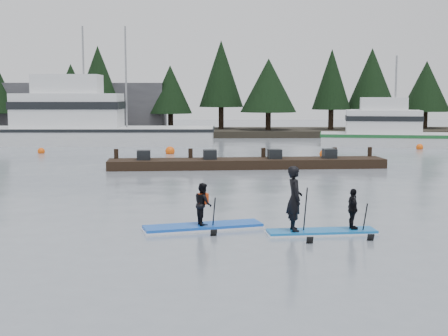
{
  "coord_description": "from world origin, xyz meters",
  "views": [
    {
      "loc": [
        -0.55,
        -17.85,
        3.92
      ],
      "look_at": [
        0.0,
        6.0,
        1.1
      ],
      "focal_mm": 50.0,
      "sensor_mm": 36.0,
      "label": 1
    }
  ],
  "objects_px": {
    "paddleboard_solo": "(203,215)",
    "paddleboard_duo": "(314,209)",
    "fishing_boat_large": "(90,134)",
    "fishing_boat_medium": "(398,139)",
    "floating_dock": "(247,163)"
  },
  "relations": [
    {
      "from": "fishing_boat_medium",
      "to": "paddleboard_duo",
      "type": "relative_size",
      "value": 4.06
    },
    {
      "from": "fishing_boat_large",
      "to": "paddleboard_duo",
      "type": "xyz_separation_m",
      "value": [
        12.44,
        -32.14,
        -0.07
      ]
    },
    {
      "from": "fishing_boat_large",
      "to": "fishing_boat_medium",
      "type": "bearing_deg",
      "value": -3.95
    },
    {
      "from": "floating_dock",
      "to": "paddleboard_duo",
      "type": "bearing_deg",
      "value": -90.33
    },
    {
      "from": "paddleboard_duo",
      "to": "fishing_boat_large",
      "type": "bearing_deg",
      "value": 105.65
    },
    {
      "from": "paddleboard_solo",
      "to": "paddleboard_duo",
      "type": "height_order",
      "value": "paddleboard_duo"
    },
    {
      "from": "floating_dock",
      "to": "paddleboard_solo",
      "type": "relative_size",
      "value": 4.13
    },
    {
      "from": "fishing_boat_large",
      "to": "paddleboard_solo",
      "type": "bearing_deg",
      "value": -72.49
    },
    {
      "from": "floating_dock",
      "to": "paddleboard_duo",
      "type": "distance_m",
      "value": 15.97
    },
    {
      "from": "fishing_boat_medium",
      "to": "floating_dock",
      "type": "height_order",
      "value": "fishing_boat_medium"
    },
    {
      "from": "floating_dock",
      "to": "paddleboard_solo",
      "type": "height_order",
      "value": "paddleboard_solo"
    },
    {
      "from": "fishing_boat_large",
      "to": "paddleboard_solo",
      "type": "distance_m",
      "value": 32.76
    },
    {
      "from": "fishing_boat_medium",
      "to": "paddleboard_duo",
      "type": "xyz_separation_m",
      "value": [
        -11.44,
        -30.07,
        0.19
      ]
    },
    {
      "from": "floating_dock",
      "to": "paddleboard_duo",
      "type": "height_order",
      "value": "paddleboard_duo"
    },
    {
      "from": "fishing_boat_medium",
      "to": "paddleboard_solo",
      "type": "distance_m",
      "value": 32.76
    }
  ]
}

